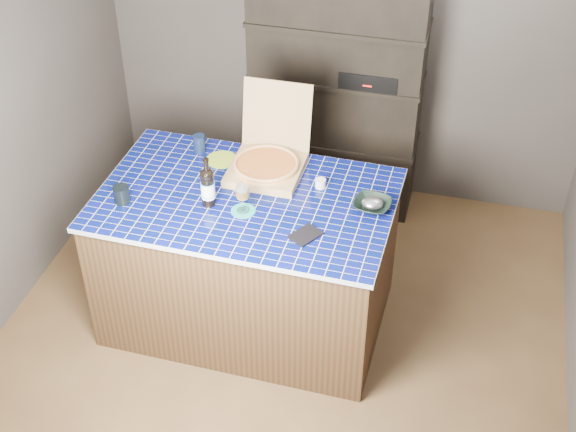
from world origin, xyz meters
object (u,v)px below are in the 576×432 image
(mead_bottle, at_px, (208,187))
(bowl, at_px, (372,205))
(kitchen_island, at_px, (248,259))
(pizza_box, at_px, (267,161))
(wine_glass, at_px, (242,192))
(dvd_case, at_px, (306,235))

(mead_bottle, distance_m, bowl, 0.94)
(kitchen_island, relative_size, bowl, 8.23)
(pizza_box, height_order, mead_bottle, pizza_box)
(bowl, bearing_deg, wine_glass, -163.57)
(pizza_box, xyz_separation_m, mead_bottle, (-0.23, -0.41, 0.06))
(bowl, bearing_deg, mead_bottle, -168.32)
(wine_glass, distance_m, bowl, 0.74)
(kitchen_island, xyz_separation_m, mead_bottle, (-0.18, -0.12, 0.59))
(pizza_box, distance_m, mead_bottle, 0.48)
(dvd_case, height_order, bowl, bowl)
(kitchen_island, bearing_deg, pizza_box, 81.94)
(kitchen_island, height_order, bowl, bowl)
(dvd_case, relative_size, bowl, 0.79)
(kitchen_island, height_order, pizza_box, pizza_box)
(kitchen_island, bearing_deg, mead_bottle, -146.79)
(mead_bottle, distance_m, wine_glass, 0.21)
(mead_bottle, bearing_deg, dvd_case, -13.59)
(pizza_box, bearing_deg, mead_bottle, -119.48)
(wine_glass, relative_size, dvd_case, 1.12)
(pizza_box, distance_m, dvd_case, 0.67)
(mead_bottle, xyz_separation_m, bowl, (0.92, 0.19, -0.10))
(pizza_box, bearing_deg, kitchen_island, -99.23)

